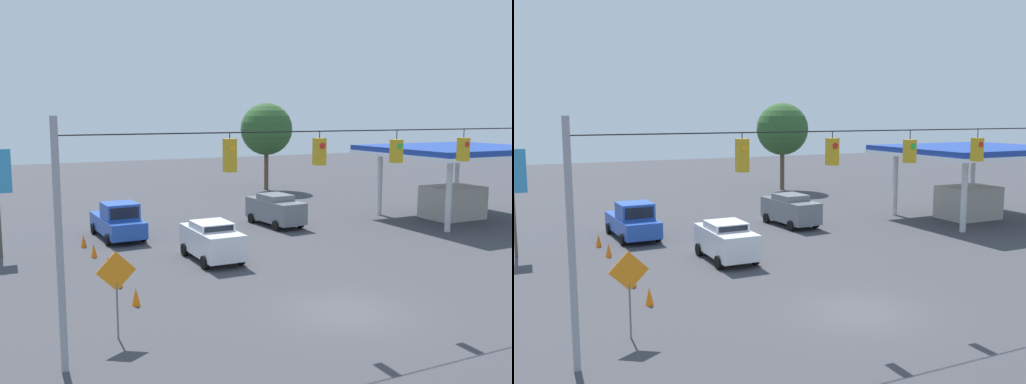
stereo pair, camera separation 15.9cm
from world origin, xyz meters
The scene contains 13 objects.
ground_plane centered at (0.00, 0.00, 0.00)m, with size 140.00×140.00×0.00m, color #3D3D42.
overhead_signal_span centered at (0.08, 0.53, 4.56)m, with size 19.85×0.38×7.04m.
sedan_grey_oncoming_far centered at (-5.28, -15.28, 1.05)m, with size 2.30×4.68×2.02m.
sedan_white_withflow_mid centered at (1.63, -8.94, 1.00)m, with size 2.07×4.29×1.91m.
pickup_truck_blue_withflow_far centered at (4.59, -15.95, 0.98)m, with size 2.35×5.39×2.12m.
traffic_cone_nearest centered at (6.66, -4.01, 0.34)m, with size 0.32×0.32×0.69m, color orange.
traffic_cone_second centered at (6.71, -6.59, 0.34)m, with size 0.32×0.32×0.69m, color orange.
traffic_cone_third centered at (6.61, -9.18, 0.34)m, with size 0.32×0.32×0.69m, color orange.
traffic_cone_fourth centered at (6.69, -12.07, 0.34)m, with size 0.32×0.32×0.69m, color orange.
traffic_cone_fifth centered at (6.77, -14.54, 0.34)m, with size 0.32×0.32×0.69m, color orange.
gas_station centered at (-17.36, -12.19, 3.60)m, with size 10.53×9.43×4.92m.
work_zone_sign centered at (7.97, -1.14, 1.99)m, with size 1.27×0.06×2.84m.
tree_horizon_left centered at (-12.74, -30.98, 5.66)m, with size 4.82×4.82×8.10m.
Camera 2 is at (11.58, 16.39, 7.08)m, focal length 40.00 mm.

